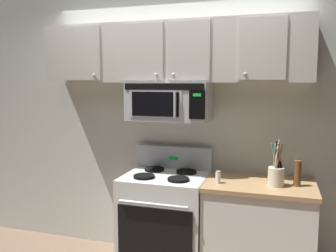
{
  "coord_description": "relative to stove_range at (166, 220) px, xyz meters",
  "views": [
    {
      "loc": [
        0.98,
        -2.65,
        1.75
      ],
      "look_at": [
        0.0,
        0.49,
        1.35
      ],
      "focal_mm": 38.31,
      "sensor_mm": 36.0,
      "label": 1
    }
  ],
  "objects": [
    {
      "name": "stove_range",
      "position": [
        0.0,
        0.0,
        0.0
      ],
      "size": [
        0.76,
        0.69,
        1.12
      ],
      "color": "white",
      "rests_on": "ground_plane"
    },
    {
      "name": "spice_jar",
      "position": [
        0.93,
        0.07,
        0.49
      ],
      "size": [
        0.05,
        0.05,
        0.12
      ],
      "color": "olive",
      "rests_on": "counter_segment"
    },
    {
      "name": "upper_cabinets",
      "position": [
        -0.0,
        0.15,
        1.56
      ],
      "size": [
        2.5,
        0.36,
        0.55
      ],
      "color": "#BCB7AD"
    },
    {
      "name": "salt_shaker",
      "position": [
        0.5,
        -0.12,
        0.48
      ],
      "size": [
        0.04,
        0.04,
        0.1
      ],
      "color": "white",
      "rests_on": "counter_segment"
    },
    {
      "name": "pepper_mill",
      "position": [
        1.14,
        -0.01,
        0.54
      ],
      "size": [
        0.06,
        0.06,
        0.21
      ],
      "primitive_type": "cylinder",
      "color": "brown",
      "rests_on": "counter_segment"
    },
    {
      "name": "counter_segment",
      "position": [
        0.84,
        0.01,
        -0.02
      ],
      "size": [
        0.93,
        0.65,
        0.9
      ],
      "color": "white",
      "rests_on": "ground_plane"
    },
    {
      "name": "over_range_microwave",
      "position": [
        -0.0,
        0.12,
        1.11
      ],
      "size": [
        0.76,
        0.43,
        0.35
      ],
      "color": "#B7BABF"
    },
    {
      "name": "utensil_crock_cream",
      "position": [
        0.97,
        -0.06,
        0.54
      ],
      "size": [
        0.13,
        0.13,
        0.4
      ],
      "color": "beige",
      "rests_on": "counter_segment"
    },
    {
      "name": "back_wall",
      "position": [
        0.0,
        0.37,
        0.88
      ],
      "size": [
        5.2,
        0.1,
        2.7
      ],
      "primitive_type": "cube",
      "color": "silver",
      "rests_on": "ground_plane"
    }
  ]
}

